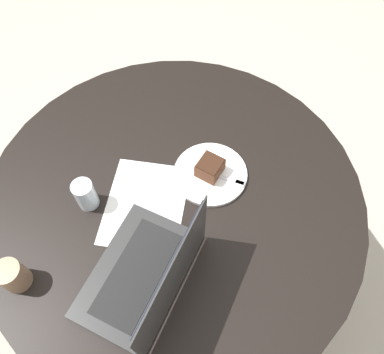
{
  "coord_description": "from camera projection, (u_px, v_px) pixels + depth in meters",
  "views": [
    {
      "loc": [
        0.45,
        0.3,
        1.76
      ],
      "look_at": [
        -0.06,
        0.04,
        0.8
      ],
      "focal_mm": 35.0,
      "sensor_mm": 36.0,
      "label": 1
    }
  ],
  "objects": [
    {
      "name": "water_glass",
      "position": [
        85.0,
        195.0,
        1.07
      ],
      "size": [
        0.06,
        0.06,
        0.1
      ],
      "color": "silver",
      "rests_on": "dining_table"
    },
    {
      "name": "cake_slice",
      "position": [
        210.0,
        168.0,
        1.13
      ],
      "size": [
        0.08,
        0.07,
        0.05
      ],
      "rotation": [
        0.0,
        0.0,
        6.22
      ],
      "color": "brown",
      "rests_on": "plate"
    },
    {
      "name": "paper_document",
      "position": [
        146.0,
        204.0,
        1.11
      ],
      "size": [
        0.35,
        0.31,
        0.0
      ],
      "rotation": [
        0.0,
        0.0,
        0.33
      ],
      "color": "white",
      "rests_on": "dining_table"
    },
    {
      "name": "fork",
      "position": [
        223.0,
        178.0,
        1.14
      ],
      "size": [
        0.04,
        0.17,
        0.0
      ],
      "rotation": [
        0.0,
        0.0,
        7.99
      ],
      "color": "silver",
      "rests_on": "plate"
    },
    {
      "name": "ground_plane",
      "position": [
        180.0,
        269.0,
        1.79
      ],
      "size": [
        12.0,
        12.0,
        0.0
      ],
      "primitive_type": "plane",
      "color": "#B7AD9E"
    },
    {
      "name": "plate",
      "position": [
        210.0,
        174.0,
        1.16
      ],
      "size": [
        0.23,
        0.23,
        0.01
      ],
      "color": "white",
      "rests_on": "dining_table"
    },
    {
      "name": "dining_table",
      "position": [
        175.0,
        214.0,
        1.26
      ],
      "size": [
        1.15,
        1.15,
        0.76
      ],
      "color": "black",
      "rests_on": "ground_plane"
    },
    {
      "name": "laptop",
      "position": [
        147.0,
        275.0,
        0.95
      ],
      "size": [
        0.36,
        0.24,
        0.25
      ],
      "rotation": [
        0.0,
        0.0,
        3.18
      ],
      "color": "#2D2D2D",
      "rests_on": "dining_table"
    },
    {
      "name": "coffee_glass",
      "position": [
        13.0,
        276.0,
        0.95
      ],
      "size": [
        0.07,
        0.07,
        0.09
      ],
      "color": "#997556",
      "rests_on": "dining_table"
    }
  ]
}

